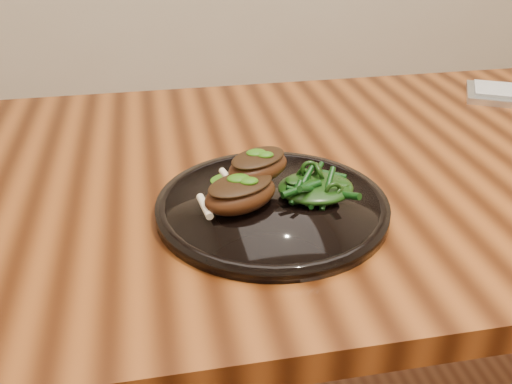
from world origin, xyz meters
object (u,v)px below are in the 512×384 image
(desk, at_px, (421,196))
(lamb_chop_front, at_px, (240,193))
(greens_heap, at_px, (316,183))
(plate, at_px, (272,206))

(desk, distance_m, lamb_chop_front, 0.39)
(desk, bearing_deg, greens_heap, -150.57)
(lamb_chop_front, height_order, greens_heap, lamb_chop_front)
(plate, distance_m, lamb_chop_front, 0.06)
(plate, bearing_deg, desk, 24.95)
(plate, xyz_separation_m, lamb_chop_front, (-0.05, -0.01, 0.03))
(lamb_chop_front, relative_size, greens_heap, 1.19)
(plate, bearing_deg, greens_heap, 5.19)
(desk, xyz_separation_m, greens_heap, (-0.23, -0.13, 0.12))
(plate, distance_m, greens_heap, 0.07)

